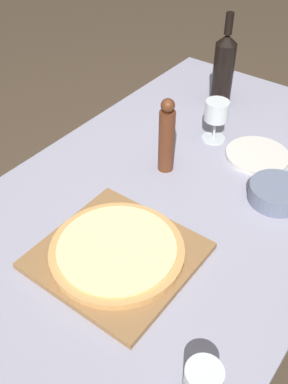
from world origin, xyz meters
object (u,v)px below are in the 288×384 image
Objects in this scene: wine_bottle at (224,68)px; small_bowl at (276,193)px; pepper_mill at (167,137)px; wine_glass at (216,113)px; pizza at (117,250)px.

wine_bottle is 2.13× the size of small_bowl.
wine_glass is (0.04, 0.23, -0.02)m from pepper_mill.
pizza is 0.61m from wine_glass.
wine_bottle is 0.46m from pepper_mill.
wine_bottle is 2.37× the size of wine_glass.
pizza is at bearing -77.75° from wine_bottle.
pizza is 2.12× the size of small_bowl.
small_bowl is (0.22, 0.44, -0.00)m from pizza.
pizza is 1.38× the size of pepper_mill.
pepper_mill reaches higher than wine_glass.
small_bowl is at bearing 63.12° from pizza.
pizza is at bearing -82.95° from wine_glass.
wine_glass is at bearing 80.80° from pepper_mill.
wine_glass is (-0.07, 0.60, 0.07)m from pizza.
wine_glass is 0.35m from small_bowl.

